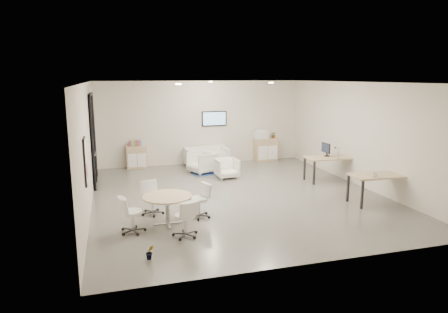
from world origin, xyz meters
TOP-DOWN VIEW (x-y plane):
  - room_shell at (0.00, 0.00)m, footprint 9.60×10.60m
  - glass_door at (-3.95, 2.51)m, footprint 0.09×1.90m
  - artwork at (-3.97, -1.60)m, footprint 0.05×0.54m
  - wall_tv at (0.50, 4.46)m, footprint 0.98×0.06m
  - ceiling_spots at (-0.20, 0.83)m, footprint 3.14×4.14m
  - sideboard_left at (-2.53, 4.28)m, footprint 0.74×0.39m
  - sideboard_right at (2.61, 4.25)m, footprint 0.91×0.44m
  - books at (-2.56, 4.28)m, footprint 0.44×0.14m
  - printer at (2.39, 4.26)m, footprint 0.55×0.47m
  - loveseat at (0.08, 4.09)m, footprint 1.69×0.94m
  - blue_rug at (0.07, 3.01)m, footprint 1.72×1.23m
  - armchair_left at (-0.37, 2.90)m, footprint 1.01×1.04m
  - armchair_right at (0.29, 1.98)m, footprint 0.72×0.68m
  - desk_rear at (3.38, 0.71)m, footprint 1.54×0.82m
  - desk_front at (3.42, -1.75)m, footprint 1.54×0.84m
  - monitor at (3.34, 0.86)m, footprint 0.20×0.50m
  - round_table at (-2.25, -1.79)m, footprint 1.13×1.13m
  - meeting_chairs at (-2.25, -1.79)m, footprint 2.34×2.34m
  - plant_cabinet at (2.92, 4.23)m, footprint 0.26×0.29m
  - plant_floor at (-2.83, -3.49)m, footprint 0.20×0.30m
  - cup at (3.16, -1.93)m, footprint 0.13×0.10m

SIDE VIEW (x-z plane):
  - blue_rug at x=0.07m, z-range 0.00..0.01m
  - plant_floor at x=-2.83m, z-range 0.00..0.12m
  - loveseat at x=0.08m, z-range 0.03..0.64m
  - armchair_right at x=0.29m, z-range 0.00..0.72m
  - meeting_chairs at x=-2.25m, z-range 0.00..0.82m
  - sideboard_left at x=-2.53m, z-range 0.00..0.83m
  - armchair_left at x=-0.37m, z-range 0.00..0.84m
  - sideboard_right at x=2.61m, z-range 0.00..0.91m
  - round_table at x=-2.25m, z-range 0.26..0.94m
  - desk_front at x=3.42m, z-range 0.31..1.09m
  - desk_rear at x=3.38m, z-range 0.31..1.10m
  - cup at x=3.16m, z-range 0.78..0.90m
  - books at x=-2.56m, z-range 0.84..1.06m
  - plant_cabinet at x=2.92m, z-range 0.91..1.13m
  - monitor at x=3.34m, z-range 0.80..1.24m
  - printer at x=2.39m, z-range 0.90..1.26m
  - glass_door at x=-3.95m, z-range 0.08..2.93m
  - artwork at x=-3.97m, z-range 1.03..2.07m
  - room_shell at x=0.00m, z-range -0.80..4.00m
  - wall_tv at x=0.50m, z-range 1.46..2.04m
  - ceiling_spots at x=-0.20m, z-range 3.17..3.20m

